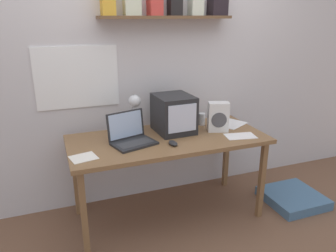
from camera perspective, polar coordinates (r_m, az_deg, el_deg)
ground_plane at (r=3.09m, az=-0.00°, el=-15.12°), size 12.00×12.00×0.00m
back_wall at (r=3.04m, az=-3.22°, el=11.05°), size 5.60×0.24×2.60m
corner_desk at (r=2.76m, az=-0.00°, el=-3.20°), size 1.64×0.73×0.75m
crt_monitor at (r=2.83m, az=0.99°, el=2.17°), size 0.32×0.37×0.32m
laptop at (r=2.62m, az=-6.55°, el=-1.62°), size 0.38×0.33×0.24m
desk_lamp at (r=2.78m, az=-5.91°, el=3.14°), size 0.14×0.18×0.34m
juice_glass at (r=3.05m, az=5.92°, el=1.11°), size 0.06×0.06×0.11m
space_heater at (r=2.88m, az=8.72°, el=1.60°), size 0.20×0.16×0.26m
computer_mouse at (r=2.57m, az=0.88°, el=-3.00°), size 0.07×0.11×0.03m
loose_paper_near_laptop at (r=2.83m, az=12.50°, el=-1.72°), size 0.27×0.20×0.00m
loose_paper_near_monitor at (r=3.12m, az=11.02°, el=0.37°), size 0.33×0.31×0.00m
open_notebook at (r=2.43m, az=-14.51°, el=-5.35°), size 0.21×0.19×0.00m
floor_cushion at (r=3.45m, az=20.90°, el=-11.61°), size 0.51×0.51×0.09m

